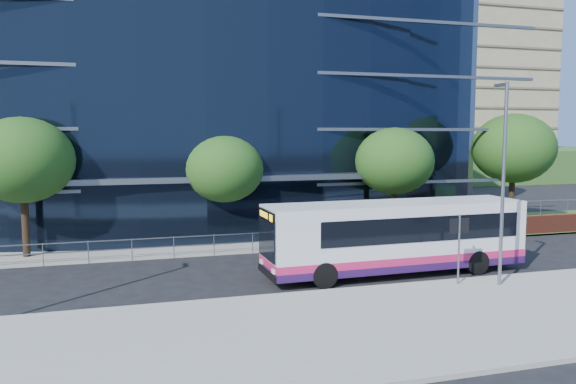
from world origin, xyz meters
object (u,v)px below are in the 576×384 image
object	(u,v)px
tree_dist_f	(506,148)
tree_far_c	(394,161)
tree_dist_e	(404,147)
street_sign	(459,235)
streetlight_east	(503,178)
city_bus	(397,236)
tree_far_d	(514,149)
tree_far_b	(224,169)
tree_far_a	(22,160)

from	to	relation	value
tree_dist_f	tree_far_c	bearing A→B (deg)	-135.00
tree_dist_e	street_sign	bearing A→B (deg)	-115.12
tree_far_c	streetlight_east	distance (m)	11.22
tree_far_c	city_bus	size ratio (longest dim) A/B	0.55
tree_far_d	tree_dist_f	world-z (taller)	tree_far_d
tree_far_c	tree_far_b	bearing A→B (deg)	177.14
street_sign	streetlight_east	size ratio (longest dim) A/B	0.35
tree_far_c	city_bus	world-z (taller)	tree_far_c
street_sign	tree_far_d	size ratio (longest dim) A/B	0.38
street_sign	tree_dist_e	size ratio (longest dim) A/B	0.43
tree_far_a	tree_far_c	xyz separation A→B (m)	(20.00, 0.00, -0.33)
streetlight_east	tree_dist_f	bearing A→B (deg)	52.42
streetlight_east	tree_far_d	bearing A→B (deg)	50.60
tree_far_d	tree_dist_f	distance (m)	40.01
tree_far_c	tree_dist_e	distance (m)	35.36
tree_far_b	tree_dist_f	bearing A→B (deg)	37.08
tree_far_b	tree_dist_f	distance (m)	53.90
tree_far_c	tree_dist_e	size ratio (longest dim) A/B	1.00
street_sign	tree_far_a	xyz separation A→B (m)	(-17.50, 10.59, 2.71)
street_sign	tree_far_a	world-z (taller)	tree_far_a
tree_far_b	tree_far_c	distance (m)	10.02
tree_far_a	tree_far_b	bearing A→B (deg)	2.86
street_sign	tree_far_a	bearing A→B (deg)	148.83
tree_far_c	tree_far_d	distance (m)	9.08
streetlight_east	tree_far_b	bearing A→B (deg)	127.63
tree_far_c	tree_far_d	world-z (taller)	tree_far_d
tree_far_a	tree_far_d	distance (m)	29.02
tree_far_b	tree_dist_e	size ratio (longest dim) A/B	0.93
tree_dist_f	streetlight_east	xyz separation A→B (m)	(-34.00, -44.17, 0.23)
tree_dist_e	streetlight_east	distance (m)	45.85
tree_far_d	street_sign	bearing A→B (deg)	-134.78
street_sign	tree_far_a	distance (m)	20.63
tree_far_c	tree_dist_f	bearing A→B (deg)	45.00
streetlight_east	tree_far_a	bearing A→B (deg)	149.54
tree_dist_e	city_bus	world-z (taller)	tree_dist_e
tree_far_a	streetlight_east	distance (m)	22.05
tree_far_c	streetlight_east	world-z (taller)	streetlight_east
street_sign	streetlight_east	bearing A→B (deg)	-21.36
tree_far_d	streetlight_east	bearing A→B (deg)	-129.40
tree_far_d	streetlight_east	size ratio (longest dim) A/B	0.93
tree_far_d	tree_dist_e	distance (m)	31.06
tree_far_d	city_bus	size ratio (longest dim) A/B	0.63
tree_far_b	tree_far_d	size ratio (longest dim) A/B	0.81
street_sign	tree_far_b	world-z (taller)	tree_far_b
tree_far_a	streetlight_east	bearing A→B (deg)	-30.46
city_bus	tree_far_d	bearing A→B (deg)	33.20
street_sign	tree_dist_f	bearing A→B (deg)	50.84
tree_far_b	street_sign	bearing A→B (deg)	-55.92
tree_dist_e	tree_far_b	bearing A→B (deg)	-131.52
tree_dist_f	tree_far_b	bearing A→B (deg)	-142.92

